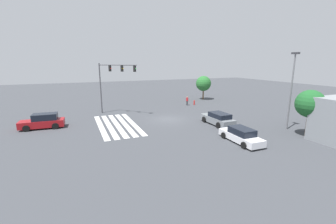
{
  "coord_description": "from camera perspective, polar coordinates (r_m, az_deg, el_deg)",
  "views": [
    {
      "loc": [
        26.62,
        -11.19,
        7.47
      ],
      "look_at": [
        0.0,
        0.0,
        1.02
      ],
      "focal_mm": 24.0,
      "sensor_mm": 36.0,
      "label": 1
    }
  ],
  "objects": [
    {
      "name": "traffic_signal_mast",
      "position": [
        33.22,
        -14.18,
        8.58
      ],
      "size": [
        4.49,
        4.49,
        7.31
      ],
      "rotation": [
        0.0,
        0.0,
        0.79
      ],
      "color": "#47474C",
      "rests_on": "ground_plane"
    },
    {
      "name": "fire_hydrant",
      "position": [
        40.2,
        6.68,
        2.41
      ],
      "size": [
        0.22,
        0.22,
        0.86
      ],
      "color": "red",
      "rests_on": "ground_plane"
    },
    {
      "name": "car_0",
      "position": [
        29.46,
        -29.17,
        -2.12
      ],
      "size": [
        2.14,
        4.76,
        1.71
      ],
      "rotation": [
        0.0,
        0.0,
        -1.63
      ],
      "color": "maroon",
      "rests_on": "ground_plane"
    },
    {
      "name": "street_light_pole_a",
      "position": [
        28.1,
        28.94,
        6.08
      ],
      "size": [
        0.8,
        0.36,
        8.48
      ],
      "color": "slate",
      "rests_on": "ground_plane"
    },
    {
      "name": "car_2",
      "position": [
        22.47,
        18.04,
        -5.69
      ],
      "size": [
        4.81,
        1.96,
        1.42
      ],
      "rotation": [
        0.0,
        0.0,
        3.13
      ],
      "color": "silver",
      "rests_on": "ground_plane"
    },
    {
      "name": "crosswalk_markings",
      "position": [
        28.01,
        -12.78,
        -3.2
      ],
      "size": [
        10.84,
        4.4,
        0.01
      ],
      "rotation": [
        0.0,
        0.0,
        1.57
      ],
      "color": "silver",
      "rests_on": "ground_plane"
    },
    {
      "name": "tree_corner_b",
      "position": [
        26.53,
        32.38,
        1.76
      ],
      "size": [
        2.79,
        2.79,
        4.79
      ],
      "color": "brown",
      "rests_on": "ground_plane"
    },
    {
      "name": "pedestrian",
      "position": [
        39.62,
        4.89,
        2.95
      ],
      "size": [
        0.4,
        0.42,
        1.57
      ],
      "rotation": [
        0.0,
        0.0,
        -0.72
      ],
      "color": "#38383D",
      "rests_on": "ground_plane"
    },
    {
      "name": "car_1",
      "position": [
        27.94,
        12.57,
        -1.69
      ],
      "size": [
        4.87,
        2.12,
        1.51
      ],
      "rotation": [
        0.0,
        0.0,
        3.16
      ],
      "color": "gray",
      "rests_on": "ground_plane"
    },
    {
      "name": "ground_plane",
      "position": [
        29.83,
        0.0,
        -1.92
      ],
      "size": [
        126.55,
        126.55,
        0.0
      ],
      "primitive_type": "plane",
      "color": "#3D3F44"
    },
    {
      "name": "tree_corner_a",
      "position": [
        46.03,
        9.0,
        7.15
      ],
      "size": [
        3.01,
        3.01,
        4.75
      ],
      "color": "brown",
      "rests_on": "ground_plane"
    }
  ]
}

